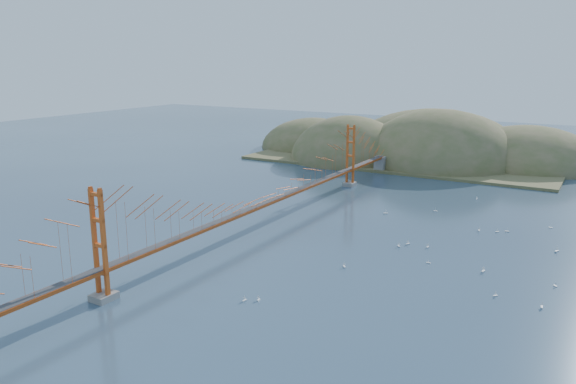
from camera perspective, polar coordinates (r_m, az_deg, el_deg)
The scene contains 22 objects.
ground at distance 82.09m, azimuth -2.40°, elevation -3.40°, with size 320.00×320.00×0.00m, color #293E53.
bridge at distance 80.48m, azimuth -2.38°, elevation 1.41°, with size 2.20×94.40×12.00m.
far_headlands at distance 142.41m, azimuth 13.50°, elevation 3.49°, with size 84.00×58.00×25.00m.
sailboat_2 at distance 69.33m, azimuth 14.09°, elevation -6.93°, with size 0.51×0.43×0.59m.
sailboat_15 at distance 102.27m, azimuth 18.62°, elevation -0.63°, with size 0.39×0.48×0.56m.
sailboat_5 at distance 61.33m, azimuth 24.39°, elevation -10.52°, with size 0.48×0.57×0.66m.
sailboat_9 at distance 78.82m, azimuth 25.63°, elevation -5.37°, with size 0.67×0.67×0.73m.
sailboat_14 at distance 75.46m, azimuth 12.09°, elevation -5.11°, with size 0.61×0.61×0.69m.
sailboat_10 at distance 57.62m, azimuth -4.44°, elevation -10.84°, with size 0.47×0.55×0.64m.
sailboat_3 at distance 89.32m, azimuth 9.90°, elevation -2.08°, with size 0.66×0.66×0.74m.
sailboat_8 at distance 84.12m, azimuth 20.49°, elevation -3.75°, with size 0.54×0.54×0.56m.
sailboat_16 at distance 74.37m, azimuth 11.18°, elevation -5.35°, with size 0.67×0.67×0.71m.
sailboat_6 at distance 66.39m, azimuth 5.74°, elevation -7.48°, with size 0.68×0.68×0.71m.
sailboat_13 at distance 62.27m, azimuth 20.32°, elevation -9.78°, with size 0.55×0.55×0.58m.
sailboat_7 at distance 84.81m, azimuth 21.37°, elevation -3.68°, with size 0.59×0.54×0.66m.
sailboat_12 at distance 92.33m, azimuth 14.75°, elevation -1.83°, with size 0.57×0.53×0.64m.
sailboat_11 at distance 67.24m, azimuth 25.52°, elevation -8.54°, with size 0.56×0.56×0.58m.
sailboat_4 at distance 68.53m, azimuth 19.24°, elevation -7.52°, with size 0.58×0.65×0.74m.
sailboat_0 at distance 74.82m, azimuth 14.02°, elevation -5.39°, with size 0.49×0.56×0.63m.
sailboat_17 at distance 89.15m, azimuth 25.13°, elevation -3.24°, with size 0.51×0.45×0.58m.
sailboat_1 at distance 83.84m, azimuth 18.83°, elevation -3.67°, with size 0.51×0.56×0.63m.
sailboat_extra_0 at distance 57.65m, azimuth -3.01°, elevation -10.81°, with size 0.46×0.53×0.60m.
Camera 1 is at (42.71, -65.91, 23.87)m, focal length 35.00 mm.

